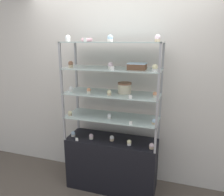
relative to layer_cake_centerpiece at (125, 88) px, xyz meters
name	(u,v)px	position (x,y,z in m)	size (l,w,h in m)	color
ground_plane	(112,186)	(-0.14, -0.05, -1.36)	(20.00, 20.00, 0.00)	brown
back_wall	(120,87)	(-0.14, 0.30, -0.06)	(8.00, 0.05, 2.60)	silver
display_base	(112,163)	(-0.14, -0.05, -1.02)	(1.15, 0.42, 0.70)	black
display_riser_lower	(112,118)	(-0.14, -0.05, -0.39)	(1.15, 0.42, 0.30)	#99999E
display_riser_middle	(112,95)	(-0.14, -0.05, -0.09)	(1.15, 0.42, 0.30)	#99999E
display_riser_upper	(112,70)	(-0.14, -0.05, 0.21)	(1.15, 0.42, 0.30)	#99999E
display_riser_top	(112,44)	(-0.14, -0.05, 0.51)	(1.15, 0.42, 0.30)	#99999E
layer_cake_centerpiece	(125,88)	(0.00, 0.00, 0.00)	(0.16, 0.16, 0.13)	beige
sheet_cake_frosted	(137,66)	(0.16, -0.07, 0.27)	(0.20, 0.17, 0.07)	brown
cupcake_0	(73,134)	(-0.65, -0.13, -0.63)	(0.05, 0.05, 0.07)	white
cupcake_1	(91,136)	(-0.40, -0.13, -0.63)	(0.05, 0.05, 0.07)	beige
cupcake_2	(112,138)	(-0.13, -0.09, -0.63)	(0.05, 0.05, 0.07)	#CCB28C
cupcake_3	(129,142)	(0.10, -0.14, -0.63)	(0.05, 0.05, 0.07)	white
cupcake_4	(152,146)	(0.37, -0.16, -0.63)	(0.05, 0.05, 0.07)	#CCB28C
price_tag_0	(77,139)	(-0.54, -0.24, -0.64)	(0.04, 0.00, 0.04)	white
cupcake_5	(70,113)	(-0.66, -0.16, -0.34)	(0.05, 0.05, 0.06)	#CCB28C
cupcake_6	(109,116)	(-0.16, -0.12, -0.34)	(0.05, 0.05, 0.06)	white
cupcake_7	(154,122)	(0.38, -0.14, -0.34)	(0.05, 0.05, 0.06)	#CCB28C
price_tag_1	(131,123)	(0.14, -0.24, -0.34)	(0.04, 0.00, 0.04)	white
cupcake_8	(71,89)	(-0.66, -0.12, -0.03)	(0.05, 0.05, 0.06)	white
cupcake_9	(89,91)	(-0.41, -0.13, -0.03)	(0.05, 0.05, 0.06)	beige
cupcake_10	(109,93)	(-0.15, -0.15, -0.03)	(0.05, 0.05, 0.06)	#CCB28C
cupcake_11	(155,95)	(0.37, -0.09, -0.03)	(0.05, 0.05, 0.06)	beige
price_tag_2	(130,97)	(0.12, -0.24, -0.04)	(0.04, 0.00, 0.04)	white
cupcake_12	(71,64)	(-0.65, -0.10, 0.27)	(0.06, 0.06, 0.07)	#CCB28C
cupcake_13	(111,66)	(-0.14, -0.10, 0.27)	(0.06, 0.06, 0.07)	white
cupcake_14	(155,68)	(0.36, -0.16, 0.27)	(0.06, 0.06, 0.07)	white
price_tag_3	(113,69)	(-0.08, -0.24, 0.26)	(0.04, 0.00, 0.04)	white
cupcake_15	(68,38)	(-0.65, -0.13, 0.57)	(0.06, 0.06, 0.07)	white
cupcake_16	(110,38)	(-0.14, -0.15, 0.57)	(0.06, 0.06, 0.07)	white
cupcake_17	(158,38)	(0.37, -0.10, 0.57)	(0.06, 0.06, 0.07)	#CCB28C
price_tag_4	(85,40)	(-0.39, -0.24, 0.56)	(0.04, 0.00, 0.04)	white
donut_glazed	(87,40)	(-0.47, -0.02, 0.56)	(0.14, 0.14, 0.04)	#EFB2BC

